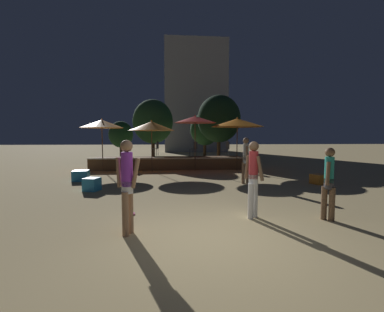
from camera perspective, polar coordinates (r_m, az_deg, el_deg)
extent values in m
plane|color=tan|center=(5.06, 5.49, -17.98)|extent=(120.00, 120.00, 0.00)
cube|color=brown|center=(15.81, -5.04, -1.52)|extent=(9.10, 2.22, 0.65)
cube|color=#CCB793|center=(14.71, -5.07, -0.52)|extent=(9.10, 0.12, 0.08)
cylinder|color=brown|center=(14.28, -8.92, 1.06)|extent=(0.05, 0.05, 2.26)
cone|color=orange|center=(14.27, -8.98, 6.59)|extent=(2.53, 2.53, 0.49)
sphere|color=orange|center=(14.29, -9.00, 7.74)|extent=(0.08, 0.08, 0.08)
cylinder|color=brown|center=(14.91, 9.96, 1.62)|extent=(0.05, 0.05, 2.48)
cone|color=orange|center=(14.92, 10.04, 7.30)|extent=(2.97, 2.97, 0.48)
sphere|color=orange|center=(14.94, 10.05, 8.36)|extent=(0.08, 0.08, 0.08)
cylinder|color=brown|center=(15.13, -19.28, 1.35)|extent=(0.05, 0.05, 2.42)
cone|color=orange|center=(15.13, -19.41, 6.76)|extent=(2.36, 2.36, 0.44)
sphere|color=orange|center=(15.15, -19.44, 7.74)|extent=(0.08, 0.08, 0.08)
cylinder|color=brown|center=(14.54, 0.68, 2.06)|extent=(0.05, 0.05, 2.71)
cone|color=red|center=(14.56, 0.69, 8.12)|extent=(2.34, 2.34, 0.37)
sphere|color=red|center=(14.58, 0.69, 9.00)|extent=(0.08, 0.08, 0.08)
cube|color=#2D9EDB|center=(9.85, -21.35, -5.88)|extent=(0.60, 0.60, 0.46)
cube|color=#2D9EDB|center=(12.28, -23.46, -4.00)|extent=(0.70, 0.70, 0.45)
cube|color=orange|center=(11.70, 26.31, -4.63)|extent=(0.63, 0.63, 0.39)
cylinder|color=white|center=(6.23, 12.93, -9.73)|extent=(0.13, 0.13, 0.84)
cylinder|color=white|center=(6.38, 13.81, -9.42)|extent=(0.13, 0.13, 0.84)
cylinder|color=white|center=(6.21, 13.45, -5.08)|extent=(0.22, 0.22, 0.24)
cylinder|color=#B22D33|center=(6.16, 13.51, -1.94)|extent=(0.22, 0.22, 0.64)
cylinder|color=brown|center=(6.07, 14.90, -2.70)|extent=(0.19, 0.21, 0.58)
cylinder|color=brown|center=(6.26, 12.14, -2.44)|extent=(0.15, 0.16, 0.58)
sphere|color=brown|center=(6.13, 13.58, 2.11)|extent=(0.23, 0.23, 0.23)
cylinder|color=#997051|center=(10.72, 11.32, -3.73)|extent=(0.13, 0.13, 0.88)
cylinder|color=#997051|center=(10.77, 12.28, -3.72)|extent=(0.13, 0.13, 0.88)
cylinder|color=white|center=(10.68, 11.84, -0.97)|extent=(0.23, 0.23, 0.24)
cylinder|color=beige|center=(10.66, 11.87, 0.94)|extent=(0.23, 0.23, 0.67)
cylinder|color=#997051|center=(10.48, 12.11, 0.51)|extent=(0.08, 0.11, 0.60)
cylinder|color=#997051|center=(10.84, 11.63, 0.64)|extent=(0.09, 0.11, 0.60)
sphere|color=#997051|center=(10.64, 11.91, 3.38)|extent=(0.24, 0.24, 0.24)
cylinder|color=brown|center=(6.77, 27.28, -9.27)|extent=(0.13, 0.13, 0.77)
cylinder|color=brown|center=(6.75, 28.66, -9.36)|extent=(0.13, 0.13, 0.77)
cylinder|color=#3F3F47|center=(6.67, 28.10, -5.41)|extent=(0.20, 0.20, 0.24)
cylinder|color=teal|center=(6.63, 28.20, -2.72)|extent=(0.20, 0.20, 0.59)
cylinder|color=brown|center=(6.48, 27.97, -3.49)|extent=(0.17, 0.18, 0.53)
cylinder|color=brown|center=(6.80, 28.38, -3.16)|extent=(0.14, 0.14, 0.53)
sphere|color=brown|center=(6.60, 28.32, 0.74)|extent=(0.21, 0.21, 0.21)
cylinder|color=#997051|center=(5.36, -13.60, -11.92)|extent=(0.13, 0.13, 0.86)
cylinder|color=#997051|center=(5.21, -14.58, -12.42)|extent=(0.13, 0.13, 0.86)
cylinder|color=white|center=(5.17, -14.18, -6.71)|extent=(0.22, 0.22, 0.24)
cylinder|color=purple|center=(5.11, -14.26, -2.85)|extent=(0.22, 0.22, 0.66)
cylinder|color=#997051|center=(5.21, -15.99, -3.50)|extent=(0.12, 0.11, 0.59)
cylinder|color=#997051|center=(5.04, -12.43, -3.70)|extent=(0.21, 0.14, 0.59)
sphere|color=#997051|center=(5.08, -14.35, 2.17)|extent=(0.24, 0.24, 0.24)
cylinder|color=#1E4C47|center=(16.11, -14.00, 0.73)|extent=(0.02, 0.02, 0.45)
cylinder|color=#1E4C47|center=(16.36, -13.41, 0.79)|extent=(0.02, 0.02, 0.45)
cylinder|color=#1E4C47|center=(16.28, -14.87, 0.75)|extent=(0.02, 0.02, 0.45)
cylinder|color=#1E4C47|center=(16.53, -14.28, 0.81)|extent=(0.02, 0.02, 0.45)
cylinder|color=#1E4C47|center=(16.31, -14.15, 1.56)|extent=(0.40, 0.40, 0.02)
cube|color=#1E4C47|center=(16.40, -14.66, 2.35)|extent=(0.18, 0.34, 0.45)
cylinder|color=#2D3338|center=(16.52, -8.52, 0.90)|extent=(0.02, 0.02, 0.45)
cylinder|color=#2D3338|center=(16.24, -8.90, 0.83)|extent=(0.02, 0.02, 0.45)
cylinder|color=#2D3338|center=(16.42, -7.54, 0.88)|extent=(0.02, 0.02, 0.45)
cylinder|color=#2D3338|center=(16.14, -7.90, 0.82)|extent=(0.02, 0.02, 0.45)
cylinder|color=#2D3338|center=(16.32, -8.23, 1.65)|extent=(0.40, 0.40, 0.02)
cube|color=#2D3338|center=(16.25, -7.67, 2.44)|extent=(0.13, 0.35, 0.45)
cylinder|color=#47474C|center=(15.74, 7.22, 0.74)|extent=(0.02, 0.02, 0.45)
cylinder|color=#47474C|center=(15.48, 6.63, 0.69)|extent=(0.02, 0.02, 0.45)
cylinder|color=#47474C|center=(15.58, 8.15, 0.70)|extent=(0.02, 0.02, 0.45)
cylinder|color=#47474C|center=(15.32, 7.57, 0.64)|extent=(0.02, 0.02, 0.45)
cylinder|color=#47474C|center=(15.52, 7.40, 1.52)|extent=(0.40, 0.40, 0.02)
cube|color=#47474C|center=(15.42, 7.94, 2.34)|extent=(0.27, 0.28, 0.45)
cylinder|color=#2D3338|center=(15.90, 0.17, 0.81)|extent=(0.02, 0.02, 0.45)
cylinder|color=#2D3338|center=(15.66, -0.49, 0.76)|extent=(0.02, 0.02, 0.45)
cylinder|color=#2D3338|center=(15.72, 1.04, 0.77)|extent=(0.02, 0.02, 0.45)
cylinder|color=#2D3338|center=(15.48, 0.38, 0.72)|extent=(0.02, 0.02, 0.45)
cylinder|color=#2D3338|center=(15.68, 0.28, 1.59)|extent=(0.40, 0.40, 0.02)
cube|color=#2D3338|center=(15.57, 0.78, 2.40)|extent=(0.26, 0.29, 0.45)
cylinder|color=#E54C99|center=(6.67, -13.78, -12.38)|extent=(0.27, 0.27, 0.03)
cylinder|color=#3D2B1C|center=(21.66, -8.61, 1.39)|extent=(0.28, 0.28, 1.69)
ellipsoid|color=#1E4223|center=(21.67, -8.68, 7.57)|extent=(3.31, 3.31, 3.64)
cylinder|color=#3D2B1C|center=(25.35, -15.46, 1.06)|extent=(0.28, 0.28, 1.13)
ellipsoid|color=#19381E|center=(25.32, -15.53, 4.65)|extent=(2.27, 2.27, 2.50)
cylinder|color=#3D2B1C|center=(20.12, 5.94, 1.38)|extent=(0.28, 0.28, 1.82)
ellipsoid|color=black|center=(20.15, 6.00, 8.23)|extent=(3.32, 3.32, 3.65)
cylinder|color=#3D2B1C|center=(23.79, 2.86, 1.35)|extent=(0.28, 0.28, 1.41)
ellipsoid|color=#1E4223|center=(23.77, 2.87, 5.98)|extent=(2.71, 2.71, 2.98)
cube|color=gray|center=(34.36, 0.73, 12.84)|extent=(7.90, 4.33, 14.07)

